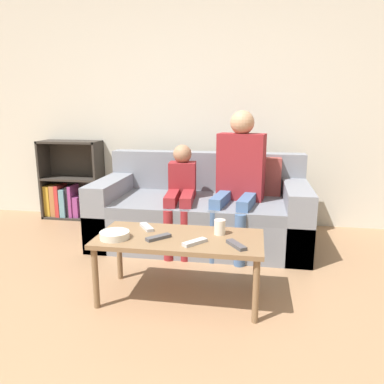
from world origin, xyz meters
TOP-DOWN VIEW (x-y plane):
  - wall_back at (0.00, 2.76)m, footprint 12.00×0.06m
  - couch at (0.14, 2.06)m, footprint 1.95×0.95m
  - bookshelf at (-1.49, 2.60)m, footprint 0.69×0.28m
  - coffee_table at (0.15, 0.94)m, footprint 1.09×0.51m
  - person_adult at (0.48, 1.98)m, footprint 0.47×0.70m
  - person_child at (-0.04, 1.91)m, footprint 0.30×0.67m
  - cup_near at (0.40, 1.03)m, footprint 0.08×0.08m
  - tv_remote_0 at (-0.11, 1.06)m, footprint 0.14×0.17m
  - tv_remote_1 at (0.52, 0.82)m, footprint 0.14×0.17m
  - tv_remote_2 at (0.02, 0.87)m, footprint 0.15×0.16m
  - tv_remote_3 at (0.27, 0.83)m, footprint 0.15×0.16m
  - snack_bowl at (-0.26, 0.84)m, footprint 0.19×0.19m

SIDE VIEW (x-z plane):
  - couch at x=0.14m, z-range -0.13..0.69m
  - bookshelf at x=-1.49m, z-range -0.09..0.80m
  - coffee_table at x=0.15m, z-range 0.17..0.61m
  - tv_remote_0 at x=-0.11m, z-range 0.44..0.46m
  - tv_remote_1 at x=0.52m, z-range 0.44..0.46m
  - tv_remote_2 at x=0.02m, z-range 0.44..0.46m
  - tv_remote_3 at x=0.27m, z-range 0.44..0.46m
  - snack_bowl at x=-0.26m, z-range 0.44..0.48m
  - cup_near at x=0.40m, z-range 0.44..0.54m
  - person_child at x=-0.04m, z-range 0.07..1.00m
  - person_adult at x=0.48m, z-range 0.09..1.33m
  - wall_back at x=0.00m, z-range 0.00..2.60m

